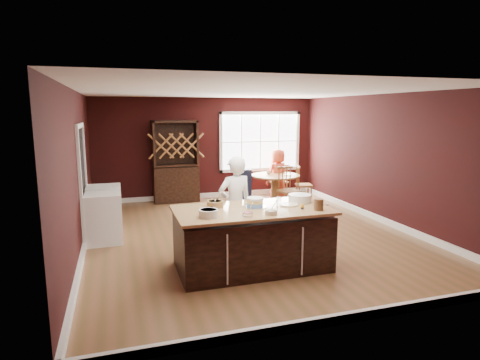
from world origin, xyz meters
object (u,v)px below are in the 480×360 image
at_px(dining_table, 275,183).
at_px(dryer, 105,209).
at_px(seated_woman, 278,175).
at_px(toddler, 243,172).
at_px(layer_cake, 255,202).
at_px(kitchen_island, 252,240).
at_px(chair_north, 279,180).
at_px(hutch, 176,162).
at_px(washer, 104,218).
at_px(baker, 235,205).
at_px(chair_south, 289,189).
at_px(chair_east, 304,183).
at_px(high_chair, 243,186).

xyz_separation_m(dining_table, dryer, (-4.10, -1.29, -0.07)).
relative_size(seated_woman, toddler, 5.23).
xyz_separation_m(layer_cake, seated_woman, (2.11, 4.18, -0.31)).
bearing_deg(dryer, kitchen_island, -49.77).
height_order(kitchen_island, toddler, toddler).
bearing_deg(chair_north, toddler, -0.16).
distance_m(kitchen_island, layer_cake, 0.56).
relative_size(dining_table, chair_north, 1.33).
bearing_deg(seated_woman, dryer, 0.34).
bearing_deg(hutch, washer, -120.45).
bearing_deg(dryer, baker, -40.44).
distance_m(toddler, washer, 4.07).
height_order(layer_cake, chair_south, layer_cake).
bearing_deg(chair_east, chair_south, 146.36).
bearing_deg(layer_cake, dining_table, 63.51).
height_order(layer_cake, washer, layer_cake).
bearing_deg(hutch, chair_north, -5.58).
bearing_deg(chair_east, layer_cake, 155.79).
distance_m(dining_table, washer, 4.53).
relative_size(dining_table, high_chair, 1.30).
relative_size(baker, chair_north, 1.75).
bearing_deg(dryer, toddler, 26.03).
height_order(kitchen_island, layer_cake, layer_cake).
distance_m(chair_south, chair_north, 1.57).
bearing_deg(toddler, dining_table, -25.02).
bearing_deg(baker, washer, -37.89).
height_order(kitchen_island, dryer, same).
distance_m(chair_north, dryer, 4.95).
bearing_deg(high_chair, baker, -103.97).
height_order(kitchen_island, chair_south, chair_south).
relative_size(dining_table, seated_woman, 0.91).
xyz_separation_m(chair_north, washer, (-4.52, -2.67, -0.01)).
relative_size(chair_east, dryer, 1.05).
relative_size(chair_east, washer, 1.07).
height_order(chair_north, seated_woman, seated_woman).
relative_size(chair_north, washer, 1.02).
bearing_deg(layer_cake, dryer, 132.17).
xyz_separation_m(chair_north, seated_woman, (-0.18, -0.32, 0.22)).
bearing_deg(chair_south, chair_north, 65.94).
xyz_separation_m(seated_woman, hutch, (-2.61, 0.59, 0.38)).
distance_m(kitchen_island, baker, 0.84).
bearing_deg(chair_south, seated_woman, 70.25).
relative_size(chair_south, hutch, 0.50).
xyz_separation_m(chair_east, washer, (-4.91, -1.94, -0.03)).
bearing_deg(baker, toddler, -118.84).
xyz_separation_m(kitchen_island, high_chair, (1.14, 4.07, 0.03)).
relative_size(baker, seated_woman, 1.19).
bearing_deg(chair_east, hutch, 83.78).
height_order(chair_north, hutch, hutch).
height_order(chair_north, dryer, chair_north).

